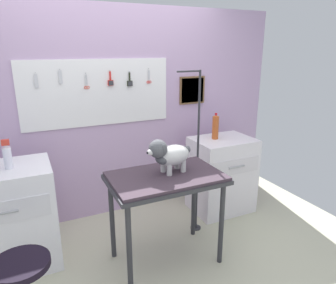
{
  "coord_description": "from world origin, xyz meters",
  "views": [
    {
      "loc": [
        -0.9,
        -2.02,
        1.87
      ],
      "look_at": [
        0.18,
        0.27,
        1.09
      ],
      "focal_mm": 33.32,
      "sensor_mm": 36.0,
      "label": 1
    }
  ],
  "objects_px": {
    "grooming_table": "(166,185)",
    "dog": "(169,154)",
    "grooming_arm": "(197,160)",
    "soda_bottle": "(215,127)",
    "counter_left": "(6,219)",
    "stool": "(21,274)",
    "cabinet_right": "(221,175)"
  },
  "relations": [
    {
      "from": "dog",
      "to": "counter_left",
      "type": "distance_m",
      "value": 1.5
    },
    {
      "from": "grooming_table",
      "to": "cabinet_right",
      "type": "relative_size",
      "value": 1.1
    },
    {
      "from": "grooming_arm",
      "to": "cabinet_right",
      "type": "relative_size",
      "value": 1.91
    },
    {
      "from": "grooming_arm",
      "to": "cabinet_right",
      "type": "xyz_separation_m",
      "value": [
        0.49,
        0.26,
        -0.34
      ]
    },
    {
      "from": "grooming_table",
      "to": "dog",
      "type": "bearing_deg",
      "value": 34.12
    },
    {
      "from": "grooming_table",
      "to": "dog",
      "type": "relative_size",
      "value": 2.23
    },
    {
      "from": "stool",
      "to": "soda_bottle",
      "type": "relative_size",
      "value": 1.87
    },
    {
      "from": "grooming_table",
      "to": "soda_bottle",
      "type": "height_order",
      "value": "soda_bottle"
    },
    {
      "from": "cabinet_right",
      "to": "soda_bottle",
      "type": "bearing_deg",
      "value": 153.54
    },
    {
      "from": "soda_bottle",
      "to": "counter_left",
      "type": "bearing_deg",
      "value": -177.12
    },
    {
      "from": "grooming_table",
      "to": "cabinet_right",
      "type": "xyz_separation_m",
      "value": [
        0.99,
        0.58,
        -0.31
      ]
    },
    {
      "from": "counter_left",
      "to": "stool",
      "type": "height_order",
      "value": "counter_left"
    },
    {
      "from": "cabinet_right",
      "to": "soda_bottle",
      "type": "distance_m",
      "value": 0.58
    },
    {
      "from": "counter_left",
      "to": "soda_bottle",
      "type": "xyz_separation_m",
      "value": [
        2.17,
        0.11,
        0.55
      ]
    },
    {
      "from": "counter_left",
      "to": "soda_bottle",
      "type": "relative_size",
      "value": 3.11
    },
    {
      "from": "counter_left",
      "to": "grooming_table",
      "type": "bearing_deg",
      "value": -22.03
    },
    {
      "from": "grooming_table",
      "to": "dog",
      "type": "xyz_separation_m",
      "value": [
        0.04,
        0.03,
        0.26
      ]
    },
    {
      "from": "grooming_arm",
      "to": "dog",
      "type": "relative_size",
      "value": 3.86
    },
    {
      "from": "grooming_arm",
      "to": "dog",
      "type": "height_order",
      "value": "grooming_arm"
    },
    {
      "from": "cabinet_right",
      "to": "stool",
      "type": "xyz_separation_m",
      "value": [
        -2.15,
        -0.87,
        0.02
      ]
    },
    {
      "from": "dog",
      "to": "cabinet_right",
      "type": "xyz_separation_m",
      "value": [
        0.95,
        0.55,
        -0.57
      ]
    },
    {
      "from": "counter_left",
      "to": "soda_bottle",
      "type": "distance_m",
      "value": 2.24
    },
    {
      "from": "stool",
      "to": "soda_bottle",
      "type": "bearing_deg",
      "value": 23.73
    },
    {
      "from": "soda_bottle",
      "to": "grooming_table",
      "type": "bearing_deg",
      "value": -145.37
    },
    {
      "from": "counter_left",
      "to": "soda_bottle",
      "type": "height_order",
      "value": "soda_bottle"
    },
    {
      "from": "grooming_table",
      "to": "dog",
      "type": "height_order",
      "value": "dog"
    },
    {
      "from": "grooming_arm",
      "to": "counter_left",
      "type": "height_order",
      "value": "grooming_arm"
    },
    {
      "from": "grooming_arm",
      "to": "grooming_table",
      "type": "bearing_deg",
      "value": -146.79
    },
    {
      "from": "grooming_arm",
      "to": "stool",
      "type": "xyz_separation_m",
      "value": [
        -1.66,
        -0.61,
        -0.32
      ]
    },
    {
      "from": "grooming_arm",
      "to": "soda_bottle",
      "type": "height_order",
      "value": "grooming_arm"
    },
    {
      "from": "grooming_arm",
      "to": "counter_left",
      "type": "xyz_separation_m",
      "value": [
        -1.76,
        0.19,
        -0.32
      ]
    },
    {
      "from": "grooming_arm",
      "to": "counter_left",
      "type": "bearing_deg",
      "value": 173.81
    }
  ]
}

